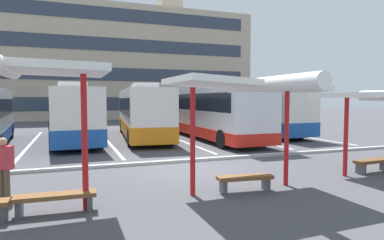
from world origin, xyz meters
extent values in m
plane|color=#47474C|center=(0.00, 0.00, 0.00)|extent=(160.00, 160.00, 0.00)
cube|color=tan|center=(0.00, 37.31, 7.26)|extent=(39.98, 13.40, 14.52)
cube|color=#2D3847|center=(0.00, 30.58, 2.00)|extent=(36.78, 0.08, 1.60)
cube|color=#2D3847|center=(0.00, 30.58, 5.63)|extent=(36.78, 0.08, 1.60)
cube|color=#2D3847|center=(0.00, 30.58, 9.26)|extent=(36.78, 0.08, 1.60)
cube|color=#2D3847|center=(0.00, 30.58, 12.88)|extent=(36.78, 0.08, 1.60)
cube|color=tan|center=(9.99, 37.31, 15.92)|extent=(3.20, 3.20, 2.80)
cylinder|color=black|center=(-7.98, 13.25, 0.50)|extent=(0.38, 1.02, 1.00)
cube|color=silver|center=(-4.21, 10.35, 1.72)|extent=(3.16, 11.32, 2.88)
cube|color=#194C9E|center=(-4.21, 10.35, 0.71)|extent=(3.20, 11.36, 0.88)
cube|color=black|center=(-4.21, 10.35, 2.03)|extent=(3.13, 10.42, 1.15)
cube|color=black|center=(-4.55, 15.91, 2.06)|extent=(2.19, 0.21, 1.73)
cube|color=silver|center=(-4.13, 8.96, 3.34)|extent=(1.62, 2.29, 0.36)
cylinder|color=black|center=(-5.59, 14.27, 0.50)|extent=(0.36, 1.02, 1.00)
cylinder|color=black|center=(-3.31, 14.41, 0.50)|extent=(0.36, 1.02, 1.00)
cylinder|color=black|center=(-5.11, 6.30, 0.50)|extent=(0.36, 1.02, 1.00)
cylinder|color=black|center=(-2.83, 6.43, 0.50)|extent=(0.36, 1.02, 1.00)
cube|color=silver|center=(0.22, 10.48, 1.73)|extent=(3.41, 11.37, 2.91)
cube|color=orange|center=(0.22, 10.48, 0.71)|extent=(3.45, 11.42, 0.88)
cube|color=black|center=(0.22, 10.48, 2.13)|extent=(3.36, 10.48, 1.00)
cube|color=black|center=(0.72, 16.03, 2.08)|extent=(2.12, 0.27, 1.75)
cube|color=silver|center=(0.10, 9.09, 3.36)|extent=(1.64, 2.32, 0.36)
cylinder|color=black|center=(-0.52, 14.57, 0.50)|extent=(0.39, 1.02, 1.00)
cylinder|color=black|center=(1.68, 14.37, 0.50)|extent=(0.39, 1.02, 1.00)
cylinder|color=black|center=(-1.24, 6.60, 0.50)|extent=(0.39, 1.02, 1.00)
cylinder|color=black|center=(0.97, 6.40, 0.50)|extent=(0.39, 1.02, 1.00)
cube|color=silver|center=(4.29, 8.47, 1.87)|extent=(2.57, 11.71, 3.18)
cube|color=red|center=(4.29, 8.47, 0.58)|extent=(2.61, 11.75, 0.62)
cube|color=black|center=(4.29, 8.47, 2.40)|extent=(2.60, 10.78, 1.02)
cube|color=black|center=(4.31, 14.30, 2.25)|extent=(2.24, 0.09, 1.91)
cube|color=silver|center=(4.29, 7.01, 3.64)|extent=(1.53, 2.20, 0.36)
cylinder|color=black|center=(3.13, 12.73, 0.50)|extent=(0.30, 1.00, 1.00)
cylinder|color=black|center=(5.47, 12.72, 0.50)|extent=(0.30, 1.00, 1.00)
cylinder|color=black|center=(3.11, 4.22, 0.50)|extent=(0.30, 1.00, 1.00)
cylinder|color=black|center=(5.45, 4.22, 0.50)|extent=(0.30, 1.00, 1.00)
cube|color=silver|center=(8.43, 10.68, 1.75)|extent=(3.18, 11.67, 2.95)
cube|color=#194C9E|center=(8.43, 10.68, 0.71)|extent=(3.22, 11.72, 0.88)
cube|color=black|center=(8.43, 10.68, 2.12)|extent=(3.16, 10.75, 1.12)
cube|color=black|center=(8.12, 16.42, 2.11)|extent=(2.27, 0.20, 1.77)
cube|color=silver|center=(8.50, 9.24, 3.41)|extent=(1.66, 2.28, 0.36)
cylinder|color=black|center=(7.02, 14.79, 0.50)|extent=(0.35, 1.01, 1.00)
cylinder|color=black|center=(9.39, 14.92, 0.50)|extent=(0.35, 1.01, 1.00)
cylinder|color=black|center=(7.46, 6.45, 0.50)|extent=(0.35, 1.01, 1.00)
cylinder|color=black|center=(9.83, 6.57, 0.50)|extent=(0.35, 1.01, 1.00)
cube|color=white|center=(-6.43, 9.78, 0.00)|extent=(0.16, 14.00, 0.01)
cube|color=white|center=(-2.14, 9.78, 0.00)|extent=(0.16, 14.00, 0.01)
cube|color=white|center=(2.14, 9.78, 0.00)|extent=(0.16, 14.00, 0.01)
cube|color=white|center=(6.43, 9.78, 0.00)|extent=(0.16, 14.00, 0.01)
cube|color=white|center=(10.71, 9.78, 0.00)|extent=(0.16, 14.00, 0.01)
cylinder|color=red|center=(-3.93, -3.17, 1.59)|extent=(0.14, 0.14, 3.18)
cube|color=white|center=(-5.48, -3.17, 3.26)|extent=(4.11, 2.43, 0.24)
cube|color=#4C4C51|center=(-5.61, -3.36, 0.17)|extent=(0.16, 0.35, 0.35)
cube|color=brown|center=(-4.58, -3.24, 0.40)|extent=(1.79, 0.49, 0.10)
cube|color=#4C4C51|center=(-5.32, -3.21, 0.17)|extent=(0.13, 0.34, 0.35)
cube|color=#4C4C51|center=(-3.85, -3.27, 0.17)|extent=(0.13, 0.34, 0.35)
cylinder|color=red|center=(-1.19, -2.97, 1.44)|extent=(0.14, 0.14, 2.89)
cylinder|color=red|center=(1.78, -2.97, 1.44)|extent=(0.14, 0.14, 2.89)
cube|color=white|center=(0.30, -2.97, 2.97)|extent=(3.97, 2.66, 0.38)
cylinder|color=white|center=(0.30, -4.16, 2.94)|extent=(0.36, 3.97, 0.36)
cube|color=brown|center=(0.30, -3.16, 0.40)|extent=(1.61, 0.58, 0.10)
cube|color=#4C4C51|center=(-0.34, -3.09, 0.17)|extent=(0.15, 0.35, 0.35)
cube|color=#4C4C51|center=(0.93, -3.22, 0.17)|extent=(0.15, 0.35, 0.35)
cylinder|color=red|center=(4.36, -2.67, 1.32)|extent=(0.14, 0.14, 2.65)
cube|color=white|center=(5.75, -2.67, 2.73)|extent=(3.79, 2.66, 0.21)
cube|color=brown|center=(5.75, -2.55, 0.40)|extent=(1.62, 0.58, 0.10)
cube|color=#4C4C51|center=(5.11, -2.62, 0.17)|extent=(0.15, 0.35, 0.35)
cube|color=#ADADA8|center=(0.00, 1.50, 0.06)|extent=(44.00, 0.24, 0.12)
cylinder|color=brown|center=(-5.78, -1.76, 0.40)|extent=(0.14, 0.14, 0.79)
cylinder|color=brown|center=(-5.93, -1.70, 0.40)|extent=(0.14, 0.14, 0.79)
cube|color=#BF333F|center=(-5.85, -1.73, 1.09)|extent=(0.51, 0.38, 0.60)
sphere|color=tan|center=(-5.85, -1.73, 1.50)|extent=(0.22, 0.22, 0.22)
camera|label=1|loc=(-4.21, -11.15, 2.58)|focal=30.93mm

